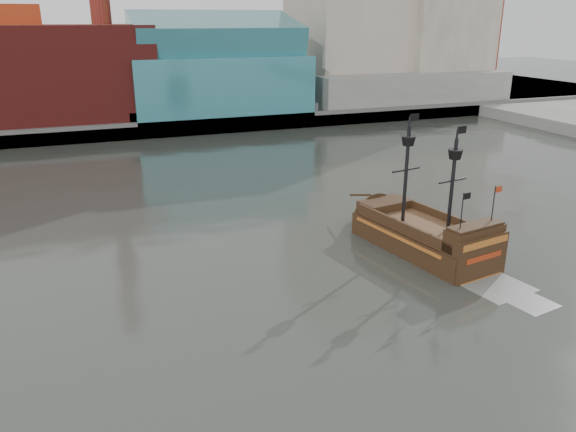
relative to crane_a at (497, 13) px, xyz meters
name	(u,v)px	position (x,y,z in m)	size (l,w,h in m)	color
ground	(344,324)	(-78.63, -82.00, -19.11)	(400.00, 400.00, 0.00)	#2A2D28
promenade_far	(145,105)	(-78.63, 10.00, -18.11)	(220.00, 60.00, 2.00)	slate
seawall	(170,129)	(-78.63, -19.50, -17.81)	(220.00, 1.00, 2.60)	#4C4C49
crane_a	(497,13)	(0.00, 0.00, 0.00)	(22.50, 4.00, 32.25)	slate
crane_b	(499,28)	(9.60, 10.00, -3.54)	(19.10, 4.00, 26.25)	slate
pirate_ship	(424,239)	(-67.45, -73.94, -18.05)	(7.23, 16.28, 11.77)	black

